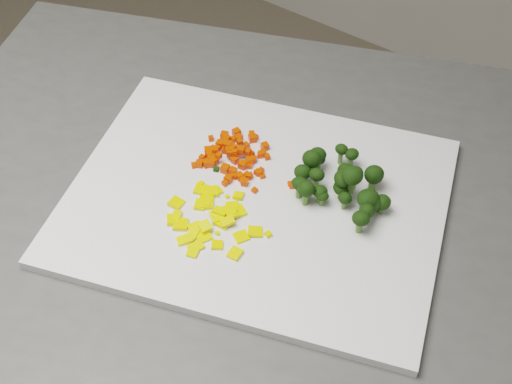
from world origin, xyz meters
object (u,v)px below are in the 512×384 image
Objects in this scene: cutting_board at (256,200)px; broccoli_pile at (349,180)px; counter_block at (267,364)px; pepper_pile at (215,216)px; carrot_pile at (232,150)px.

broccoli_pile is (0.10, 0.07, 0.04)m from cutting_board.
counter_block is 0.46m from cutting_board.
pepper_pile reaches higher than cutting_board.
counter_block is at bearing -11.76° from carrot_pile.
counter_block is at bearing 69.40° from cutting_board.
broccoli_pile is (0.16, 0.03, 0.02)m from carrot_pile.
carrot_pile is (-0.07, 0.04, 0.02)m from cutting_board.
carrot_pile is at bearing 150.35° from cutting_board.
counter_block is 8.20× the size of pepper_pile.
carrot_pile is at bearing 168.24° from counter_block.
counter_block is 7.93× the size of broccoli_pile.
broccoli_pile is (0.11, 0.13, 0.02)m from pepper_pile.
cutting_board is 3.75× the size of broccoli_pile.
cutting_board is 4.50× the size of carrot_pile.
counter_block is at bearing -151.32° from broccoli_pile.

